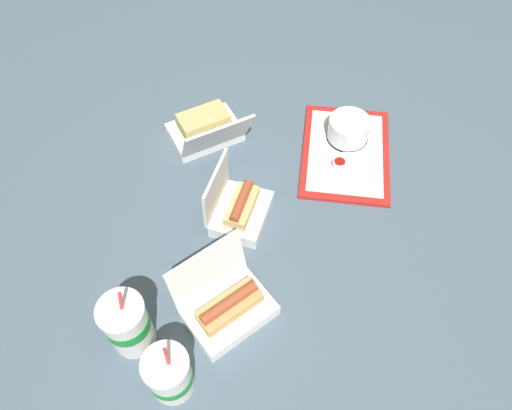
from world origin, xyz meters
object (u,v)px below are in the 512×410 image
object	(u,v)px
soda_cup_right	(169,375)
food_tray	(346,153)
plastic_fork	(319,155)
clamshell_sandwich_right	(206,129)
cake_container	(348,130)
clamshell_hotdog_back	(227,306)
soda_cup_left	(128,324)
clamshell_hotdog_left	(239,208)
ketchup_cup	(339,164)

from	to	relation	value
soda_cup_right	food_tray	bearing A→B (deg)	-21.11
plastic_fork	clamshell_sandwich_right	distance (m)	0.35
cake_container	clamshell_hotdog_back	xyz separation A→B (m)	(-0.63, 0.22, -0.01)
cake_container	soda_cup_left	size ratio (longest dim) A/B	0.55
soda_cup_left	clamshell_hotdog_left	bearing A→B (deg)	-21.88
food_tray	soda_cup_left	world-z (taller)	soda_cup_left
ketchup_cup	clamshell_sandwich_right	distance (m)	0.42
plastic_fork	clamshell_sandwich_right	xyz separation A→B (m)	(0.00, 0.35, 0.03)
food_tray	cake_container	world-z (taller)	cake_container
clamshell_hotdog_back	soda_cup_left	bearing A→B (deg)	119.33
soda_cup_right	clamshell_sandwich_right	bearing A→B (deg)	10.19
cake_container	clamshell_hotdog_left	bearing A→B (deg)	143.77
soda_cup_left	ketchup_cup	bearing A→B (deg)	-33.06
cake_container	clamshell_sandwich_right	bearing A→B (deg)	101.93
plastic_fork	ketchup_cup	bearing A→B (deg)	-101.32
soda_cup_left	plastic_fork	bearing A→B (deg)	-27.65
food_tray	plastic_fork	world-z (taller)	plastic_fork
soda_cup_right	cake_container	bearing A→B (deg)	-19.53
soda_cup_right	ketchup_cup	bearing A→B (deg)	-21.91
cake_container	plastic_fork	size ratio (longest dim) A/B	1.16
soda_cup_left	soda_cup_right	bearing A→B (deg)	-123.34
ketchup_cup	food_tray	bearing A→B (deg)	-11.97
cake_container	ketchup_cup	size ratio (longest dim) A/B	3.19
soda_cup_left	food_tray	bearing A→B (deg)	-31.37
cake_container	plastic_fork	world-z (taller)	cake_container
clamshell_hotdog_back	soda_cup_right	distance (m)	0.21
clamshell_hotdog_left	plastic_fork	bearing A→B (deg)	-35.34
plastic_fork	soda_cup_right	distance (m)	0.77
cake_container	ketchup_cup	bearing A→B (deg)	175.40
clamshell_hotdog_back	soda_cup_left	distance (m)	0.23
clamshell_sandwich_right	plastic_fork	bearing A→B (deg)	-90.33
food_tray	clamshell_hotdog_left	distance (m)	0.39
cake_container	clamshell_hotdog_left	world-z (taller)	clamshell_hotdog_left
food_tray	cake_container	size ratio (longest dim) A/B	3.08
clamshell_sandwich_right	clamshell_hotdog_left	distance (m)	0.31
clamshell_hotdog_back	clamshell_sandwich_right	bearing A→B (deg)	21.01
plastic_fork	food_tray	bearing A→B (deg)	-51.99
food_tray	clamshell_hotdog_left	size ratio (longest dim) A/B	2.15
soda_cup_left	soda_cup_right	world-z (taller)	soda_cup_left
food_tray	cake_container	distance (m)	0.07
cake_container	soda_cup_right	distance (m)	0.87
soda_cup_left	soda_cup_right	size ratio (longest dim) A/B	1.14
clamshell_hotdog_back	soda_cup_right	world-z (taller)	soda_cup_right
cake_container	clamshell_hotdog_back	distance (m)	0.67
cake_container	clamshell_sandwich_right	distance (m)	0.43
clamshell_hotdog_back	clamshell_hotdog_left	bearing A→B (deg)	8.29
ketchup_cup	soda_cup_right	size ratio (longest dim) A/B	0.20
plastic_fork	cake_container	bearing A→B (deg)	-24.85
ketchup_cup	clamshell_hotdog_left	size ratio (longest dim) A/B	0.22
ketchup_cup	soda_cup_right	bearing A→B (deg)	158.09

